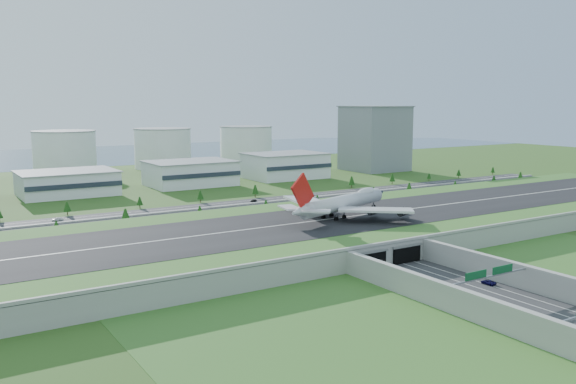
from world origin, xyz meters
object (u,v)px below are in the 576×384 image
car_1 (531,325)px  car_7 (58,219)px  car_5 (254,201)px  car_6 (485,182)px  office_tower (375,139)px  boeing_747 (342,203)px  car_0 (448,295)px  car_2 (488,282)px

car_1 → car_7: car_7 is taller
car_5 → car_7: 111.95m
car_5 → car_6: car_6 is taller
office_tower → boeing_747: size_ratio=0.77×
car_1 → car_7: 232.26m
car_0 → car_7: (-74.91, 190.37, 0.01)m
car_2 → car_7: (-96.68, 187.65, 0.11)m
car_5 → car_0: bearing=-24.2°
car_7 → car_6: bearing=107.9°
boeing_747 → car_5: boeing_747 is taller
car_0 → car_5: (37.03, 189.15, -0.12)m
office_tower → car_6: 114.22m
car_1 → boeing_747: bearing=94.9°
office_tower → car_1: 376.79m
office_tower → car_7: bearing=-162.0°
car_1 → car_7: size_ratio=0.79×
car_7 → office_tower: bearing=129.3°
car_0 → car_5: size_ratio=1.13×
car_2 → car_6: (200.75, 169.54, 0.02)m
car_7 → car_2: bearing=48.6°
car_1 → car_5: bearing=98.5°
car_1 → car_5: 221.78m
car_0 → car_1: size_ratio=1.07×
car_1 → car_7: (-74.84, 219.88, 0.08)m
car_5 → boeing_747: bearing=-18.3°
car_1 → car_2: 38.93m
boeing_747 → car_0: (-27.92, -90.03, -13.54)m
office_tower → car_2: 337.97m
car_2 → car_5: 187.05m
car_0 → car_6: (222.52, 172.26, -0.09)m
boeing_747 → car_5: bearing=65.0°
car_1 → car_0: bearing=108.0°
car_6 → car_0: bearing=147.7°
boeing_747 → car_0: 95.22m
office_tower → boeing_747: 264.90m
boeing_747 → car_6: bearing=3.2°
car_0 → car_6: 281.40m
car_2 → car_6: bearing=-143.7°
boeing_747 → car_6: boeing_747 is taller
car_0 → car_5: bearing=94.1°
car_5 → car_6: bearing=71.7°
boeing_747 → car_2: (-6.15, -87.31, -13.65)m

